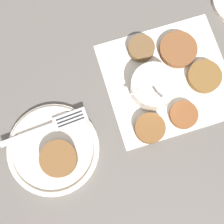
{
  "coord_description": "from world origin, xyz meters",
  "views": [
    {
      "loc": [
        0.16,
        0.17,
        0.64
      ],
      "look_at": [
        0.11,
        0.05,
        0.02
      ],
      "focal_mm": 50.0,
      "sensor_mm": 36.0,
      "label": 1
    }
  ],
  "objects_px": {
    "sauce_bowl": "(153,87)",
    "fork": "(53,125)",
    "serving_plate": "(53,149)",
    "fritter_on_plate": "(59,159)"
  },
  "relations": [
    {
      "from": "sauce_bowl",
      "to": "fork",
      "type": "distance_m",
      "value": 0.22
    },
    {
      "from": "fork",
      "to": "sauce_bowl",
      "type": "bearing_deg",
      "value": 178.43
    },
    {
      "from": "serving_plate",
      "to": "fritter_on_plate",
      "type": "distance_m",
      "value": 0.03
    },
    {
      "from": "sauce_bowl",
      "to": "fritter_on_plate",
      "type": "distance_m",
      "value": 0.24
    },
    {
      "from": "sauce_bowl",
      "to": "fork",
      "type": "bearing_deg",
      "value": -1.57
    },
    {
      "from": "serving_plate",
      "to": "fritter_on_plate",
      "type": "bearing_deg",
      "value": 104.63
    },
    {
      "from": "serving_plate",
      "to": "sauce_bowl",
      "type": "bearing_deg",
      "value": -170.97
    },
    {
      "from": "serving_plate",
      "to": "fritter_on_plate",
      "type": "relative_size",
      "value": 2.57
    },
    {
      "from": "sauce_bowl",
      "to": "fork",
      "type": "relative_size",
      "value": 0.55
    },
    {
      "from": "sauce_bowl",
      "to": "fork",
      "type": "xyz_separation_m",
      "value": [
        0.22,
        -0.01,
        -0.0
      ]
    }
  ]
}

